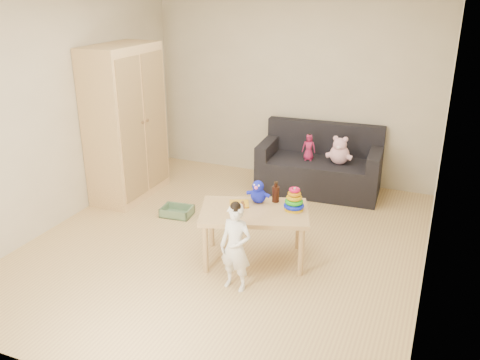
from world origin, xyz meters
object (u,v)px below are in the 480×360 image
at_px(wardrobe, 126,123).
at_px(play_table, 254,235).
at_px(toddler, 236,248).
at_px(sofa, 319,175).

height_order(wardrobe, play_table, wardrobe).
height_order(play_table, toddler, toddler).
bearing_deg(wardrobe, sofa, 25.21).
bearing_deg(toddler, wardrobe, 151.05).
xyz_separation_m(wardrobe, toddler, (2.14, -1.50, -0.56)).
height_order(sofa, toddler, toddler).
bearing_deg(toddler, sofa, 93.40).
height_order(sofa, play_table, play_table).
relative_size(play_table, toddler, 1.28).
relative_size(wardrobe, toddler, 2.37).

